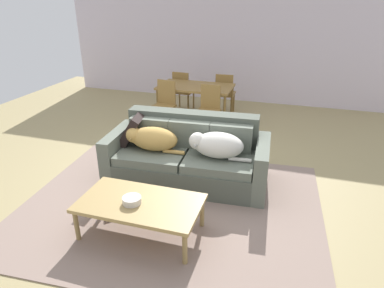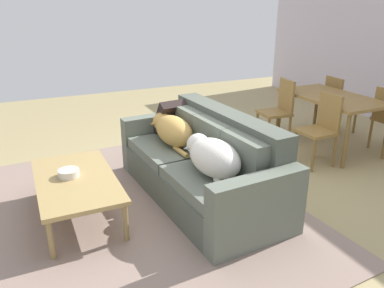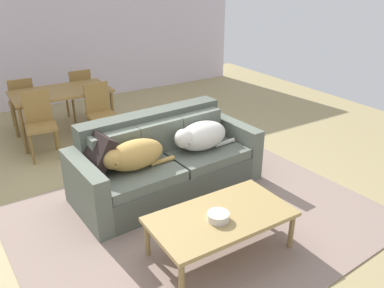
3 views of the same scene
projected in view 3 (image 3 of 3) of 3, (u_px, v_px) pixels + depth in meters
ground_plane at (146, 192)px, 4.59m from camera, size 10.00×10.00×0.00m
back_partition at (47, 32)px, 7.13m from camera, size 8.00×0.12×2.70m
area_rug at (198, 217)px, 4.13m from camera, size 3.77×3.09×0.01m
couch at (165, 162)px, 4.55m from camera, size 2.21×1.07×0.89m
dog_on_left_cushion at (133, 155)px, 4.09m from camera, size 0.82×0.38×0.32m
dog_on_right_cushion at (200, 136)px, 4.54m from camera, size 0.82×0.42×0.33m
throw_pillow_by_left_arm at (95, 154)px, 4.03m from camera, size 0.38×0.48×0.44m
coffee_table at (221, 218)px, 3.49m from camera, size 1.29×0.71×0.41m
bowl_on_coffee_table at (218, 217)px, 3.39m from camera, size 0.20×0.20×0.07m
dining_table at (61, 95)px, 5.88m from camera, size 1.42×0.81×0.74m
dining_chair_near_left at (40, 121)px, 5.31m from camera, size 0.44×0.44×0.92m
dining_chair_near_right at (101, 111)px, 5.73m from camera, size 0.41×0.41×0.90m
dining_chair_far_left at (23, 102)px, 6.19m from camera, size 0.42×0.42×0.87m
dining_chair_far_right at (80, 92)px, 6.64m from camera, size 0.42×0.42×0.88m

